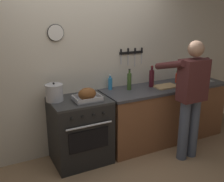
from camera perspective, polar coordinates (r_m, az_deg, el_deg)
The scene contains 11 objects.
wall_back at distance 3.84m, azimuth -6.07°, elevation 5.92°, with size 6.00×0.13×2.60m.
counter_block at distance 4.37m, azimuth 11.08°, elevation -4.48°, with size 2.03×0.65×0.90m.
stove at distance 3.71m, azimuth -6.80°, elevation -8.37°, with size 0.76×0.67×0.90m.
person_cook at distance 3.75m, azimuth 16.44°, elevation -0.49°, with size 0.51×0.63×1.66m.
roasting_pan at distance 3.46m, azimuth -5.31°, elevation -0.86°, with size 0.35×0.26×0.17m.
stock_pot at distance 3.51m, azimuth -12.22°, elevation -0.34°, with size 0.23×0.23×0.25m.
cutting_board at distance 4.16m, azimuth 11.42°, elevation 0.99°, with size 0.36×0.24×0.02m, color tan.
bottle_dish_soap at distance 3.93m, azimuth -0.39°, elevation 1.66°, with size 0.06×0.06×0.22m.
bottle_wine_red at distance 4.11m, azimuth 8.44°, elevation 2.76°, with size 0.08×0.08×0.32m.
bottle_olive_oil at distance 3.91m, azimuth 3.71°, elevation 2.11°, with size 0.06×0.06×0.31m.
bottle_hot_sauce at distance 4.43m, azimuth 13.64°, elevation 2.76°, with size 0.04×0.04×0.19m.
Camera 1 is at (-1.35, -2.17, 2.04)m, focal length 42.85 mm.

